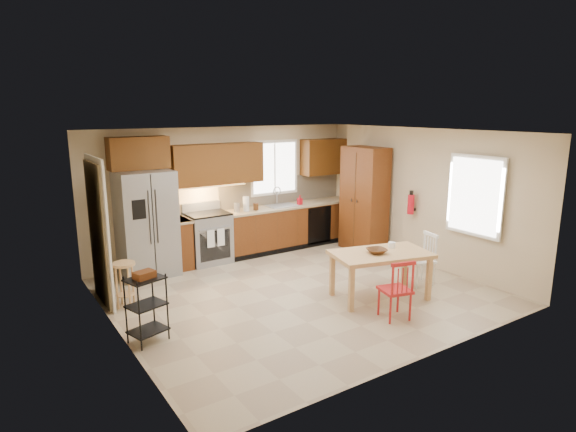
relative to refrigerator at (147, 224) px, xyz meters
The scene contains 33 objects.
floor 2.87m from the refrigerator, 51.34° to the right, with size 5.50×5.50×0.00m, color tan.
ceiling 3.15m from the refrigerator, 51.34° to the right, with size 5.50×5.00×0.02m, color silver.
wall_back 1.77m from the refrigerator, 12.44° to the left, with size 5.50×0.02×2.50m, color #CCB793.
wall_front 4.94m from the refrigerator, 69.82° to the right, with size 5.50×0.02×2.50m, color #CCB793.
wall_left 2.39m from the refrigerator, 116.29° to the right, with size 0.02×5.00×2.50m, color #CCB793.
wall_right 4.94m from the refrigerator, 25.53° to the right, with size 0.02×5.00×2.50m, color #CCB793.
refrigerator is the anchor object (origin of this frame).
range_stove 1.24m from the refrigerator, ahead, with size 0.76×0.63×0.92m, color gray.
base_cabinet_narrow 0.76m from the refrigerator, ahead, with size 0.30×0.60×0.90m, color #633112.
base_cabinet_run 3.03m from the refrigerator, ahead, with size 2.92×0.60×0.90m, color #633112.
dishwasher 3.59m from the refrigerator, ahead, with size 0.60×0.02×0.78m, color black.
backsplash 3.02m from the refrigerator, ahead, with size 2.92×0.03×0.55m, color beige.
upper_over_fridge 1.21m from the refrigerator, 90.00° to the left, with size 1.00×0.35×0.55m, color #613410.
upper_left_block 1.73m from the refrigerator, ahead, with size 1.80×0.35×0.75m, color #613410.
upper_right_block 4.06m from the refrigerator, ahead, with size 1.00×0.35×0.75m, color #613410.
window_back 2.92m from the refrigerator, ahead, with size 1.12×0.04×1.12m, color white.
sink 2.80m from the refrigerator, ahead, with size 0.62×0.46×0.16m, color gray.
undercab_glow 1.27m from the refrigerator, ahead, with size 1.60×0.30×0.01m, color #FFBF66.
soap_bottle 3.18m from the refrigerator, ahead, with size 0.09×0.09×0.19m, color red.
paper_towel 1.95m from the refrigerator, ahead, with size 0.12×0.12×0.28m, color white.
canister_steel 1.75m from the refrigerator, ahead, with size 0.11×0.11×0.18m, color gray.
canister_wood 2.15m from the refrigerator, ahead, with size 0.10×0.10×0.14m, color #502C15.
pantry 4.23m from the refrigerator, 12.62° to the right, with size 0.50×0.95×2.10m, color #633112.
fire_extinguisher 4.76m from the refrigerator, 24.52° to the right, with size 0.12×0.12×0.36m, color red.
window_right 5.50m from the refrigerator, 36.79° to the right, with size 0.04×1.02×1.32m, color white.
doorway 1.28m from the refrigerator, 139.62° to the right, with size 0.04×0.95×2.10m, color #8C7A59.
dining_table 4.00m from the refrigerator, 49.01° to the right, with size 1.45×0.82×0.71m, color tan, non-canonical shape.
chair_red 4.31m from the refrigerator, 58.29° to the right, with size 0.40×0.40×0.85m, color #AE1A1B, non-canonical shape.
chair_white 4.64m from the refrigerator, 39.65° to the right, with size 0.40×0.40×0.85m, color white, non-canonical shape.
table_bowl 3.91m from the refrigerator, 50.01° to the right, with size 0.29×0.29×0.07m, color #502C15.
table_jar 4.12m from the refrigerator, 44.84° to the right, with size 0.10×0.10×0.12m, color white.
bar_stool 1.52m from the refrigerator, 121.36° to the right, with size 0.33×0.33×0.67m, color tan, non-canonical shape.
utility_cart 2.61m from the refrigerator, 108.15° to the right, with size 0.43×0.34×0.87m, color black, non-canonical shape.
Camera 1 is at (-4.10, -5.87, 2.84)m, focal length 30.00 mm.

